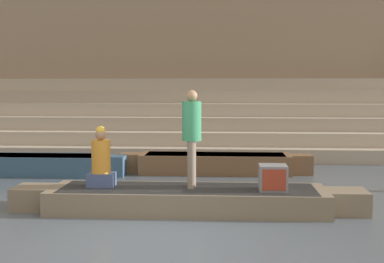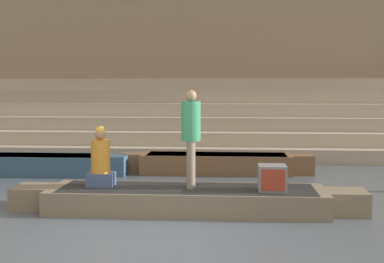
{
  "view_description": "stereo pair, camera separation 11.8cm",
  "coord_description": "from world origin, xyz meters",
  "px_view_note": "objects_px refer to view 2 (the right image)",
  "views": [
    {
      "loc": [
        1.17,
        -7.6,
        2.23
      ],
      "look_at": [
        0.48,
        2.89,
        1.31
      ],
      "focal_mm": 50.0,
      "sensor_mm": 36.0,
      "label": 1
    },
    {
      "loc": [
        1.29,
        -7.59,
        2.23
      ],
      "look_at": [
        0.48,
        2.89,
        1.31
      ],
      "focal_mm": 50.0,
      "sensor_mm": 36.0,
      "label": 2
    }
  ],
  "objects_px": {
    "rowboat_main": "(187,199)",
    "moored_boat_distant": "(216,163)",
    "person_rowing": "(101,162)",
    "tv_set": "(272,178)",
    "person_standing": "(191,132)",
    "moored_boat_shore": "(34,164)"
  },
  "relations": [
    {
      "from": "tv_set",
      "to": "moored_boat_distant",
      "type": "distance_m",
      "value": 4.34
    },
    {
      "from": "person_rowing",
      "to": "moored_boat_distant",
      "type": "distance_m",
      "value": 4.51
    },
    {
      "from": "rowboat_main",
      "to": "tv_set",
      "type": "height_order",
      "value": "tv_set"
    },
    {
      "from": "rowboat_main",
      "to": "person_standing",
      "type": "xyz_separation_m",
      "value": [
        0.07,
        0.07,
        1.19
      ]
    },
    {
      "from": "person_standing",
      "to": "moored_boat_shore",
      "type": "xyz_separation_m",
      "value": [
        -4.21,
        3.5,
        -1.15
      ]
    },
    {
      "from": "person_standing",
      "to": "tv_set",
      "type": "relative_size",
      "value": 3.57
    },
    {
      "from": "person_rowing",
      "to": "moored_boat_distant",
      "type": "height_order",
      "value": "person_rowing"
    },
    {
      "from": "rowboat_main",
      "to": "moored_boat_distant",
      "type": "relative_size",
      "value": 1.29
    },
    {
      "from": "person_rowing",
      "to": "tv_set",
      "type": "relative_size",
      "value": 2.25
    },
    {
      "from": "rowboat_main",
      "to": "person_rowing",
      "type": "bearing_deg",
      "value": 177.41
    },
    {
      "from": "rowboat_main",
      "to": "moored_boat_distant",
      "type": "xyz_separation_m",
      "value": [
        0.4,
        4.09,
        0.04
      ]
    },
    {
      "from": "person_rowing",
      "to": "tv_set",
      "type": "distance_m",
      "value": 3.06
    },
    {
      "from": "person_standing",
      "to": "person_rowing",
      "type": "relative_size",
      "value": 1.59
    },
    {
      "from": "person_standing",
      "to": "moored_boat_shore",
      "type": "distance_m",
      "value": 5.6
    },
    {
      "from": "tv_set",
      "to": "moored_boat_distant",
      "type": "bearing_deg",
      "value": 97.84
    },
    {
      "from": "tv_set",
      "to": "moored_boat_shore",
      "type": "height_order",
      "value": "tv_set"
    },
    {
      "from": "moored_boat_shore",
      "to": "moored_boat_distant",
      "type": "distance_m",
      "value": 4.57
    },
    {
      "from": "person_standing",
      "to": "person_rowing",
      "type": "height_order",
      "value": "person_standing"
    },
    {
      "from": "person_standing",
      "to": "moored_boat_shore",
      "type": "bearing_deg",
      "value": 147.05
    },
    {
      "from": "moored_boat_distant",
      "to": "person_rowing",
      "type": "bearing_deg",
      "value": -112.03
    },
    {
      "from": "moored_boat_distant",
      "to": "tv_set",
      "type": "bearing_deg",
      "value": -71.48
    },
    {
      "from": "rowboat_main",
      "to": "tv_set",
      "type": "relative_size",
      "value": 12.9
    }
  ]
}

